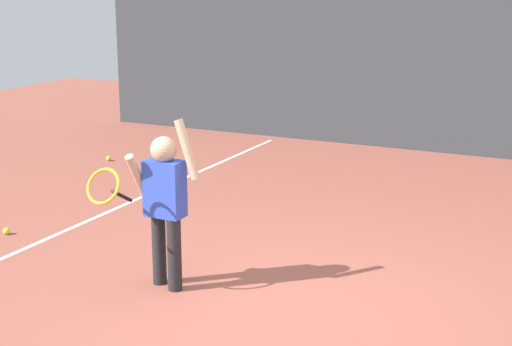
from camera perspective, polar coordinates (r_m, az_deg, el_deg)
ground_plane at (r=5.68m, az=1.75°, el=-10.35°), size 20.00×20.00×0.00m
court_line_sideline at (r=7.79m, az=-13.00°, el=-3.77°), size 0.05×9.00×0.00m
back_fence_windscreen at (r=10.77m, az=14.82°, el=9.35°), size 11.08×0.08×3.05m
fence_post_0 at (r=12.99m, az=-9.47°, el=10.73°), size 0.09×0.09×3.20m
fence_post_1 at (r=11.65m, az=1.61°, el=10.52°), size 0.09×0.09×3.20m
fence_post_2 at (r=10.82m, az=14.91°, el=9.76°), size 0.09×0.09×3.20m
tennis_player at (r=5.94m, az=-6.91°, el=-1.85°), size 0.71×0.58×1.35m
tennis_ball_0 at (r=7.69m, az=-17.92°, el=-4.10°), size 0.07×0.07×0.07m
tennis_ball_2 at (r=10.39m, az=-10.81°, el=1.07°), size 0.07×0.07×0.07m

